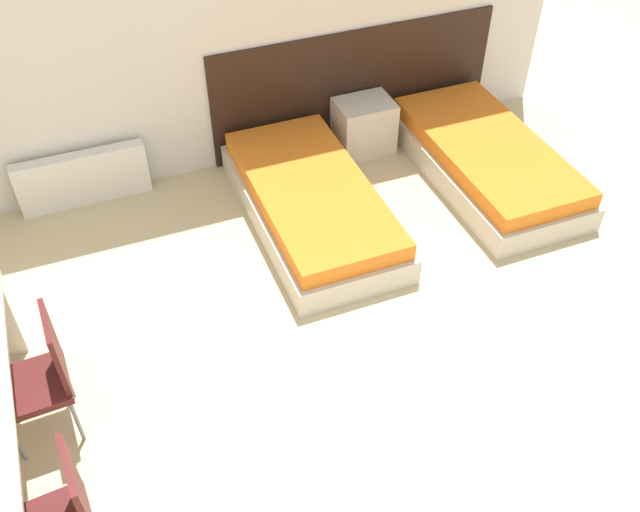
{
  "coord_description": "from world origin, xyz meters",
  "views": [
    {
      "loc": [
        -1.28,
        -0.76,
        3.75
      ],
      "look_at": [
        0.0,
        2.46,
        0.55
      ],
      "focal_mm": 40.0,
      "sensor_mm": 36.0,
      "label": 1
    }
  ],
  "objects_px": {
    "bed_near_door": "(486,160)",
    "nightstand": "(364,126)",
    "chair_near_laptop": "(41,374)",
    "bed_near_window": "(312,203)"
  },
  "relations": [
    {
      "from": "bed_near_door",
      "to": "chair_near_laptop",
      "type": "distance_m",
      "value": 3.98
    },
    {
      "from": "nightstand",
      "to": "chair_near_laptop",
      "type": "relative_size",
      "value": 0.57
    },
    {
      "from": "bed_near_door",
      "to": "nightstand",
      "type": "height_order",
      "value": "nightstand"
    },
    {
      "from": "bed_near_door",
      "to": "chair_near_laptop",
      "type": "bearing_deg",
      "value": -161.57
    },
    {
      "from": "chair_near_laptop",
      "to": "bed_near_window",
      "type": "bearing_deg",
      "value": 27.78
    },
    {
      "from": "bed_near_door",
      "to": "chair_near_laptop",
      "type": "xyz_separation_m",
      "value": [
        -3.76,
        -1.25,
        0.3
      ]
    },
    {
      "from": "nightstand",
      "to": "bed_near_window",
      "type": "bearing_deg",
      "value": -135.66
    },
    {
      "from": "bed_near_door",
      "to": "chair_near_laptop",
      "type": "relative_size",
      "value": 2.22
    },
    {
      "from": "bed_near_door",
      "to": "bed_near_window",
      "type": "bearing_deg",
      "value": 180.0
    },
    {
      "from": "bed_near_door",
      "to": "nightstand",
      "type": "bearing_deg",
      "value": 135.66
    }
  ]
}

